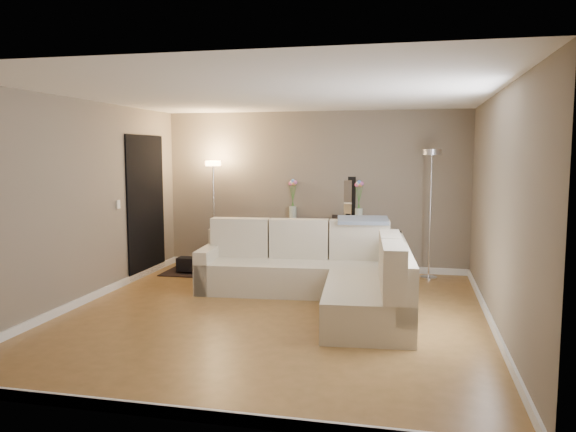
% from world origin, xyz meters
% --- Properties ---
extents(floor, '(5.00, 5.50, 0.01)m').
position_xyz_m(floor, '(0.00, 0.00, -0.01)').
color(floor, olive).
rests_on(floor, ground).
extents(ceiling, '(5.00, 5.50, 0.01)m').
position_xyz_m(ceiling, '(0.00, 0.00, 2.60)').
color(ceiling, white).
rests_on(ceiling, ground).
extents(wall_back, '(5.00, 0.02, 2.60)m').
position_xyz_m(wall_back, '(0.00, 2.76, 1.30)').
color(wall_back, '#7B6F5E').
rests_on(wall_back, ground).
extents(wall_front, '(5.00, 0.02, 2.60)m').
position_xyz_m(wall_front, '(0.00, -2.76, 1.30)').
color(wall_front, '#7B6F5E').
rests_on(wall_front, ground).
extents(wall_left, '(0.02, 5.50, 2.60)m').
position_xyz_m(wall_left, '(-2.51, 0.00, 1.30)').
color(wall_left, '#7B6F5E').
rests_on(wall_left, ground).
extents(wall_right, '(0.02, 5.50, 2.60)m').
position_xyz_m(wall_right, '(2.51, 0.00, 1.30)').
color(wall_right, '#7B6F5E').
rests_on(wall_right, ground).
extents(baseboard_back, '(5.00, 0.03, 0.10)m').
position_xyz_m(baseboard_back, '(0.00, 2.73, 0.05)').
color(baseboard_back, white).
rests_on(baseboard_back, ground).
extents(baseboard_front, '(5.00, 0.03, 0.10)m').
position_xyz_m(baseboard_front, '(0.00, -2.73, 0.05)').
color(baseboard_front, white).
rests_on(baseboard_front, ground).
extents(baseboard_left, '(0.03, 5.50, 0.10)m').
position_xyz_m(baseboard_left, '(-2.48, 0.00, 0.05)').
color(baseboard_left, white).
rests_on(baseboard_left, ground).
extents(baseboard_right, '(0.03, 5.50, 0.10)m').
position_xyz_m(baseboard_right, '(2.48, 0.00, 0.05)').
color(baseboard_right, white).
rests_on(baseboard_right, ground).
extents(doorway, '(0.02, 1.20, 2.20)m').
position_xyz_m(doorway, '(-2.48, 1.70, 1.10)').
color(doorway, black).
rests_on(doorway, ground).
extents(switch_plate, '(0.02, 0.08, 0.12)m').
position_xyz_m(switch_plate, '(-2.48, 0.85, 1.20)').
color(switch_plate, white).
rests_on(switch_plate, ground).
extents(sectional_sofa, '(3.02, 2.75, 0.99)m').
position_xyz_m(sectional_sofa, '(0.50, 0.79, 0.37)').
color(sectional_sofa, beige).
rests_on(sectional_sofa, floor).
extents(throw_blanket, '(0.76, 0.50, 0.09)m').
position_xyz_m(throw_blanket, '(0.92, 1.53, 0.98)').
color(throw_blanket, gray).
rests_on(throw_blanket, sectional_sofa).
extents(console_table, '(1.34, 0.50, 0.81)m').
position_xyz_m(console_table, '(0.13, 2.65, 0.46)').
color(console_table, black).
rests_on(console_table, floor).
extents(leaning_mirror, '(0.93, 0.15, 0.73)m').
position_xyz_m(leaning_mirror, '(0.23, 2.80, 1.18)').
color(leaning_mirror, black).
rests_on(leaning_mirror, console_table).
extents(table_decor, '(0.56, 0.15, 0.13)m').
position_xyz_m(table_decor, '(0.20, 2.60, 0.84)').
color(table_decor, '#BE6621').
rests_on(table_decor, console_table).
extents(flower_vase_left, '(0.16, 0.13, 0.69)m').
position_xyz_m(flower_vase_left, '(-0.34, 2.70, 1.10)').
color(flower_vase_left, silver).
rests_on(flower_vase_left, console_table).
extents(flower_vase_right, '(0.16, 0.13, 0.69)m').
position_xyz_m(flower_vase_right, '(0.76, 2.57, 1.10)').
color(flower_vase_right, silver).
rests_on(flower_vase_right, console_table).
extents(floor_lamp_lit, '(0.26, 0.26, 1.79)m').
position_xyz_m(floor_lamp_lit, '(-1.62, 2.41, 1.27)').
color(floor_lamp_lit, silver).
rests_on(floor_lamp_lit, floor).
extents(floor_lamp_unlit, '(0.32, 0.32, 1.98)m').
position_xyz_m(floor_lamp_unlit, '(1.86, 2.37, 1.40)').
color(floor_lamp_unlit, silver).
rests_on(floor_lamp_unlit, floor).
extents(charcoal_rug, '(1.19, 0.90, 0.02)m').
position_xyz_m(charcoal_rug, '(-1.71, 2.07, 0.01)').
color(charcoal_rug, black).
rests_on(charcoal_rug, floor).
extents(black_bag, '(0.34, 0.24, 0.21)m').
position_xyz_m(black_bag, '(-1.91, 1.97, 0.15)').
color(black_bag, black).
rests_on(black_bag, charcoal_rug).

